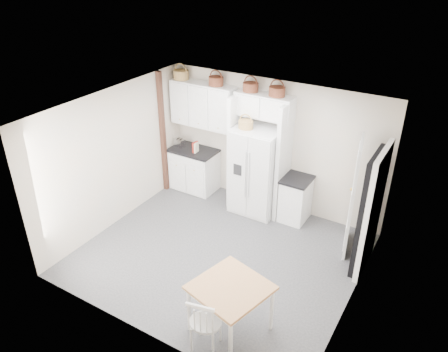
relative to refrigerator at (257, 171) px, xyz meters
The scene contains 27 objects.
floor 1.84m from the refrigerator, 84.69° to the right, with size 4.50×4.50×0.00m, color #313137.
ceiling 2.37m from the refrigerator, 84.69° to the right, with size 4.50×4.50×0.00m, color white.
wall_back 0.59m from the refrigerator, 68.77° to the left, with size 4.50×4.50×0.00m, color beige.
wall_left 2.68m from the refrigerator, 142.46° to the right, with size 4.00×4.00×0.00m, color beige.
wall_right 2.92m from the refrigerator, 33.92° to the right, with size 4.00×4.00×0.00m, color beige.
refrigerator is the anchor object (origin of this frame).
base_cab_left 1.60m from the refrigerator, behind, with size 0.96×0.60×0.89m, color silver.
base_cab_right 0.93m from the refrigerator, ahead, with size 0.48×0.58×0.85m, color silver.
dining_table 3.18m from the refrigerator, 68.99° to the right, with size 0.92×0.92×0.77m, color #9C5827.
windsor_chair 3.54m from the refrigerator, 73.37° to the right, with size 0.43×0.39×0.88m, color silver.
counter_left 1.54m from the refrigerator, behind, with size 1.00×0.64×0.04m, color black.
counter_right 0.81m from the refrigerator, ahead, with size 0.52×0.62×0.04m, color black.
toaster 1.89m from the refrigerator, behind, with size 0.24×0.14×0.17m, color silver.
cookbook_red 1.45m from the refrigerator, behind, with size 0.03×0.15×0.23m, color maroon.
cookbook_cream 1.42m from the refrigerator, behind, with size 0.03×0.14×0.21m, color beige.
basket_upper_a 2.45m from the refrigerator, behind, with size 0.32×0.32×0.18m, color #9B7747.
basket_upper_c 1.89m from the refrigerator, 168.33° to the left, with size 0.29×0.29×0.17m, color #532A10.
basket_bridge_a 1.60m from the refrigerator, 144.06° to the left, with size 0.30×0.30×0.17m, color #532A10.
basket_bridge_b 1.59m from the refrigerator, 42.79° to the left, with size 0.30×0.30×0.17m, color #532A10.
basket_fridge_a 0.98m from the refrigerator, 154.53° to the right, with size 0.28×0.28×0.15m, color #9B7747.
upper_cabinet 1.71m from the refrigerator, behind, with size 1.40×0.34×0.90m, color silver.
bridge_cabinet 1.27m from the refrigerator, 90.00° to the left, with size 1.12×0.34×0.45m, color silver.
fridge_panel_left 0.59m from the refrigerator, behind, with size 0.08×0.60×2.30m, color silver.
fridge_panel_right 0.59m from the refrigerator, ahead, with size 0.08×0.60×2.30m, color silver.
trim_post 2.11m from the refrigerator, behind, with size 0.09×0.09×2.60m, color black.
doorway_void 2.39m from the refrigerator, 14.88° to the right, with size 0.18×0.85×2.05m, color black.
door_slab 1.98m from the refrigerator, ahead, with size 0.80×0.04×2.05m, color white.
Camera 1 is at (3.16, -5.12, 4.81)m, focal length 35.00 mm.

